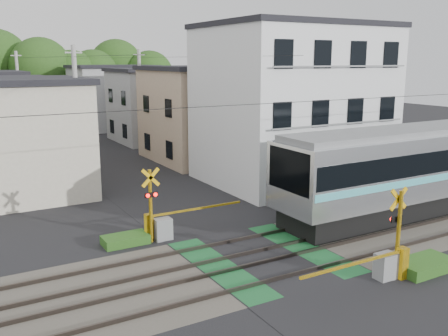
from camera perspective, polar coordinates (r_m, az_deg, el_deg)
ground at (r=18.99m, az=4.48°, el=-10.13°), size 120.00×120.00×0.00m
track_bed at (r=18.97m, az=4.49°, el=-10.03°), size 120.00×120.00×0.14m
crossing_signal_near at (r=17.80m, az=18.36°, el=-9.84°), size 4.74×0.65×3.09m
crossing_signal_far at (r=20.60m, az=-7.30°, el=-6.26°), size 4.74×0.65×3.09m
apartment_block at (r=30.36m, az=7.81°, el=7.29°), size 10.20×8.36×9.30m
houses_row at (r=41.83m, az=-15.71°, el=6.35°), size 22.07×31.35×6.80m
tree_hill at (r=63.62m, az=-22.02°, el=9.51°), size 40.00×12.92×10.76m
catenary at (r=21.86m, az=17.71°, el=2.39°), size 60.00×5.04×7.00m
utility_poles at (r=38.62m, az=-16.57°, el=7.09°), size 7.90×42.00×8.00m
pedestrian at (r=49.12m, az=-19.15°, el=4.13°), size 0.72×0.60×1.70m
weed_patches at (r=19.84m, az=8.89°, el=-8.67°), size 10.25×8.80×0.40m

